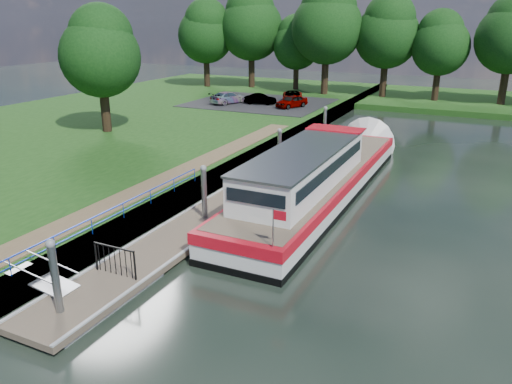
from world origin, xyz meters
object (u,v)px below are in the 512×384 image
at_px(car_b, 260,99).
at_px(car_c, 228,97).
at_px(barge, 321,176).
at_px(pontoon, 247,193).
at_px(car_a, 292,101).
at_px(car_d, 293,97).

bearing_deg(car_b, car_c, 96.97).
bearing_deg(barge, car_b, 122.56).
height_order(pontoon, barge, barge).
bearing_deg(car_c, car_b, -143.53).
distance_m(car_b, car_c, 3.38).
distance_m(car_a, car_c, 6.95).
relative_size(pontoon, barge, 1.42).
bearing_deg(car_a, car_d, 132.38).
height_order(pontoon, car_d, car_d).
bearing_deg(car_b, car_d, -61.47).
bearing_deg(pontoon, car_a, 105.99).
xyz_separation_m(barge, car_c, (-17.27, 20.98, 0.37)).
relative_size(car_a, car_d, 0.81).
relative_size(barge, car_c, 4.96).
distance_m(barge, car_b, 26.07).
distance_m(barge, car_d, 26.67).
distance_m(pontoon, car_d, 27.30).
xyz_separation_m(barge, car_b, (-14.03, 21.97, 0.28)).
distance_m(pontoon, barge, 4.22).
distance_m(car_c, car_d, 6.77).
xyz_separation_m(pontoon, barge, (3.60, 2.01, 0.90)).
bearing_deg(barge, car_c, 129.45).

